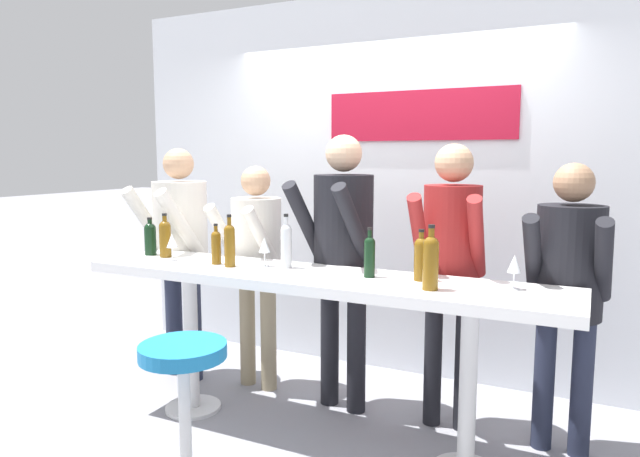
# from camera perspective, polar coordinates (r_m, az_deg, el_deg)

# --- Properties ---
(ground_plane) EXTENTS (40.00, 40.00, 0.00)m
(ground_plane) POSITION_cam_1_polar(r_m,az_deg,el_deg) (3.59, -0.64, -20.19)
(ground_plane) COLOR gray
(back_wall) EXTENTS (4.46, 0.12, 2.86)m
(back_wall) POSITION_cam_1_polar(r_m,az_deg,el_deg) (4.39, 6.94, 4.35)
(back_wall) COLOR silver
(back_wall) RESTS_ON ground_plane
(tasting_table) EXTENTS (2.86, 0.58, 0.99)m
(tasting_table) POSITION_cam_1_polar(r_m,az_deg,el_deg) (3.29, -0.66, -6.90)
(tasting_table) COLOR white
(tasting_table) RESTS_ON ground_plane
(bar_stool) EXTENTS (0.44, 0.44, 0.76)m
(bar_stool) POSITION_cam_1_polar(r_m,az_deg,el_deg) (2.96, -13.42, -15.77)
(bar_stool) COLOR silver
(bar_stool) RESTS_ON ground_plane
(person_far_left) EXTENTS (0.53, 0.62, 1.71)m
(person_far_left) POSITION_cam_1_polar(r_m,az_deg,el_deg) (4.31, -13.86, -0.98)
(person_far_left) COLOR #23283D
(person_far_left) RESTS_ON ground_plane
(person_left) EXTENTS (0.46, 0.54, 1.59)m
(person_left) POSITION_cam_1_polar(r_m,az_deg,el_deg) (4.03, -6.43, -2.42)
(person_left) COLOR gray
(person_left) RESTS_ON ground_plane
(person_center_left) EXTENTS (0.52, 0.62, 1.79)m
(person_center_left) POSITION_cam_1_polar(r_m,az_deg,el_deg) (3.64, 2.26, -1.38)
(person_center_left) COLOR black
(person_center_left) RESTS_ON ground_plane
(person_center) EXTENTS (0.43, 0.55, 1.73)m
(person_center) POSITION_cam_1_polar(r_m,az_deg,el_deg) (3.47, 12.98, -2.49)
(person_center) COLOR black
(person_center) RESTS_ON ground_plane
(person_center_right) EXTENTS (0.44, 0.53, 1.62)m
(person_center_right) POSITION_cam_1_polar(r_m,az_deg,el_deg) (3.38, 23.59, -4.50)
(person_center_right) COLOR #23283D
(person_center_right) RESTS_ON ground_plane
(wine_bottle_0) EXTENTS (0.08, 0.08, 0.25)m
(wine_bottle_0) POSITION_cam_1_polar(r_m,az_deg,el_deg) (4.01, -16.62, -0.84)
(wine_bottle_0) COLOR black
(wine_bottle_0) RESTS_ON tasting_table
(wine_bottle_1) EXTENTS (0.06, 0.06, 0.25)m
(wine_bottle_1) POSITION_cam_1_polar(r_m,az_deg,el_deg) (3.58, -10.39, -1.70)
(wine_bottle_1) COLOR brown
(wine_bottle_1) RESTS_ON tasting_table
(wine_bottle_2) EXTENTS (0.07, 0.07, 0.32)m
(wine_bottle_2) POSITION_cam_1_polar(r_m,az_deg,el_deg) (3.41, -3.40, -1.53)
(wine_bottle_2) COLOR #B7BCC1
(wine_bottle_2) RESTS_ON tasting_table
(wine_bottle_3) EXTENTS (0.06, 0.06, 0.28)m
(wine_bottle_3) POSITION_cam_1_polar(r_m,az_deg,el_deg) (3.15, 4.98, -2.63)
(wine_bottle_3) COLOR black
(wine_bottle_3) RESTS_ON tasting_table
(wine_bottle_4) EXTENTS (0.07, 0.07, 0.28)m
(wine_bottle_4) POSITION_cam_1_polar(r_m,az_deg,el_deg) (3.11, 10.06, -2.80)
(wine_bottle_4) COLOR brown
(wine_bottle_4) RESTS_ON tasting_table
(wine_bottle_5) EXTENTS (0.08, 0.08, 0.33)m
(wine_bottle_5) POSITION_cam_1_polar(r_m,az_deg,el_deg) (2.90, 11.02, -3.12)
(wine_bottle_5) COLOR brown
(wine_bottle_5) RESTS_ON tasting_table
(wine_bottle_6) EXTENTS (0.07, 0.07, 0.32)m
(wine_bottle_6) POSITION_cam_1_polar(r_m,az_deg,el_deg) (3.48, -9.03, -1.47)
(wine_bottle_6) COLOR brown
(wine_bottle_6) RESTS_ON tasting_table
(wine_bottle_7) EXTENTS (0.08, 0.08, 0.29)m
(wine_bottle_7) POSITION_cam_1_polar(r_m,az_deg,el_deg) (3.90, -15.23, -0.81)
(wine_bottle_7) COLOR brown
(wine_bottle_7) RESTS_ON tasting_table
(wine_glass_0) EXTENTS (0.07, 0.07, 0.18)m
(wine_glass_0) POSITION_cam_1_polar(r_m,az_deg,el_deg) (3.75, -14.58, -1.26)
(wine_glass_0) COLOR silver
(wine_glass_0) RESTS_ON tasting_table
(wine_glass_1) EXTENTS (0.07, 0.07, 0.18)m
(wine_glass_1) POSITION_cam_1_polar(r_m,az_deg,el_deg) (3.46, -5.58, -1.76)
(wine_glass_1) COLOR silver
(wine_glass_1) RESTS_ON tasting_table
(wine_glass_2) EXTENTS (0.07, 0.07, 0.18)m
(wine_glass_2) POSITION_cam_1_polar(r_m,az_deg,el_deg) (3.02, 18.87, -3.46)
(wine_glass_2) COLOR silver
(wine_glass_2) RESTS_ON tasting_table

